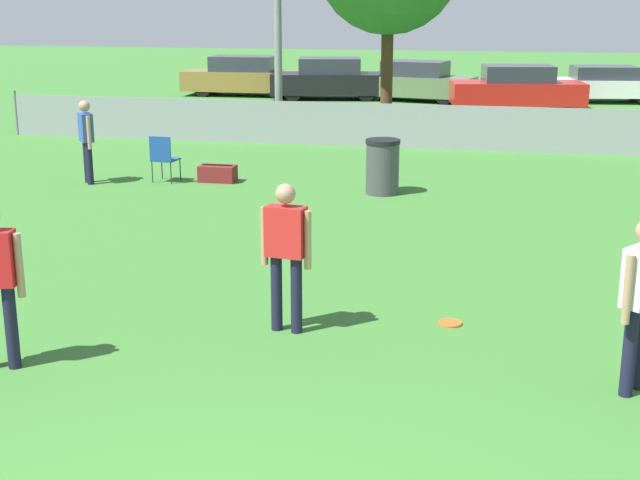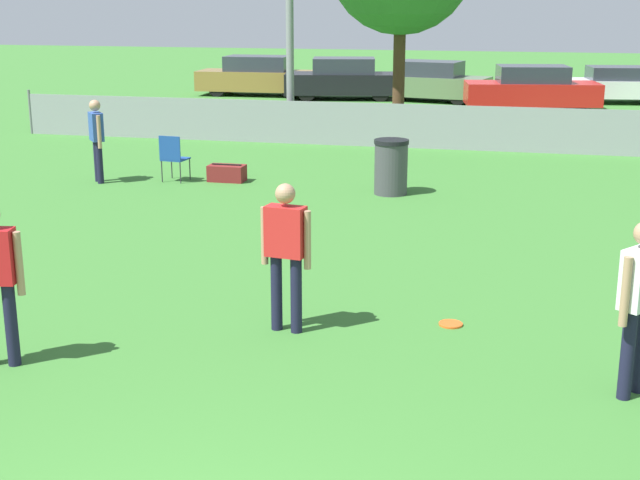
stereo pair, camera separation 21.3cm
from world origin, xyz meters
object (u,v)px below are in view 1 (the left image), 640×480
at_px(spectator_in_blue, 86,135).
at_px(trash_bin, 383,167).
at_px(parked_car_olive, 415,82).
at_px(parked_car_red, 517,89).
at_px(gear_bag_sideline, 218,174).
at_px(parked_car_white, 603,84).
at_px(frisbee_disc, 450,323).
at_px(parked_car_tan, 243,77).
at_px(folding_chair_sideline, 163,156).
at_px(player_thrower_red, 286,246).
at_px(parked_car_dark, 330,79).

xyz_separation_m(spectator_in_blue, trash_bin, (5.99, 0.27, -0.45)).
xyz_separation_m(trash_bin, parked_car_olive, (-1.11, 16.02, 0.16)).
bearing_deg(parked_car_red, trash_bin, -109.93).
relative_size(gear_bag_sideline, parked_car_white, 0.17).
relative_size(frisbee_disc, parked_car_tan, 0.06).
distance_m(frisbee_disc, parked_car_red, 20.91).
xyz_separation_m(parked_car_tan, parked_car_red, (10.27, -2.43, -0.00)).
height_order(parked_car_olive, parked_car_white, parked_car_olive).
bearing_deg(parked_car_red, parked_car_white, 34.71).
bearing_deg(parked_car_red, spectator_in_blue, -130.52).
relative_size(spectator_in_blue, gear_bag_sideline, 2.26).
bearing_deg(parked_car_olive, folding_chair_sideline, -90.36).
xyz_separation_m(player_thrower_red, spectator_in_blue, (-5.97, 7.22, -0.02)).
xyz_separation_m(parked_car_tan, parked_car_olive, (6.63, -0.41, -0.03)).
relative_size(folding_chair_sideline, gear_bag_sideline, 1.29).
bearing_deg(parked_car_tan, parked_car_red, -15.34).
xyz_separation_m(spectator_in_blue, parked_car_olive, (4.88, 16.29, -0.29)).
relative_size(player_thrower_red, parked_car_red, 0.37).
height_order(gear_bag_sideline, parked_car_white, parked_car_white).
xyz_separation_m(gear_bag_sideline, parked_car_white, (9.03, 16.52, 0.48)).
bearing_deg(parked_car_tan, parked_car_dark, -9.89).
distance_m(player_thrower_red, parked_car_tan, 25.14).
bearing_deg(parked_car_tan, spectator_in_blue, -86.04).
relative_size(spectator_in_blue, folding_chair_sideline, 1.75).
distance_m(spectator_in_blue, parked_car_red, 16.62).
height_order(trash_bin, parked_car_dark, parked_car_dark).
bearing_deg(parked_car_tan, folding_chair_sideline, -80.85).
bearing_deg(parked_car_white, gear_bag_sideline, -127.46).
bearing_deg(parked_car_dark, parked_car_olive, -9.96).
bearing_deg(parked_car_red, gear_bag_sideline, -123.59).
bearing_deg(parked_car_dark, parked_car_white, -5.34).
xyz_separation_m(parked_car_dark, parked_car_white, (9.82, 1.01, -0.08)).
height_order(spectator_in_blue, parked_car_white, spectator_in_blue).
relative_size(folding_chair_sideline, parked_car_white, 0.22).
distance_m(frisbee_disc, parked_car_olive, 23.10).
xyz_separation_m(trash_bin, parked_car_tan, (-7.74, 16.43, 0.19)).
relative_size(spectator_in_blue, parked_car_tan, 0.36).
xyz_separation_m(frisbee_disc, parked_car_white, (3.76, 23.85, 0.63)).
height_order(trash_bin, parked_car_white, parked_car_white).
relative_size(folding_chair_sideline, parked_car_dark, 0.21).
distance_m(player_thrower_red, parked_car_dark, 23.83).
distance_m(trash_bin, parked_car_red, 14.22).
bearing_deg(parked_car_red, parked_car_olive, 141.27).
xyz_separation_m(folding_chair_sideline, gear_bag_sideline, (1.04, 0.30, -0.38)).
distance_m(folding_chair_sideline, parked_car_red, 15.55).
bearing_deg(folding_chair_sideline, parked_car_red, -111.37).
height_order(gear_bag_sideline, parked_car_red, parked_car_red).
bearing_deg(frisbee_disc, parked_car_dark, 104.87).
distance_m(folding_chair_sideline, parked_car_dark, 15.81).
bearing_deg(trash_bin, player_thrower_red, -90.12).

